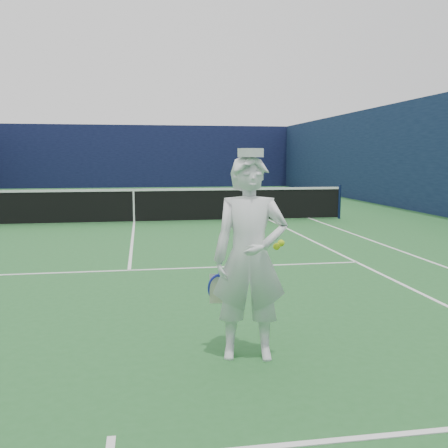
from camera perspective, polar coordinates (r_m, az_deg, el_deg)
The scene contains 5 objects.
ground at distance 15.01m, azimuth -10.23°, elevation 0.14°, with size 80.00×80.00×0.00m, color #24602B.
court_markings at distance 15.00m, azimuth -10.23°, elevation 0.16°, with size 11.03×23.83×0.01m.
windscreen_fence at distance 14.88m, azimuth -10.41°, elevation 7.80°, with size 20.12×36.12×4.00m.
tennis_net at distance 14.94m, azimuth -10.28°, elevation 2.25°, with size 12.88×0.09×1.07m.
tennis_player at distance 4.72m, azimuth 2.96°, elevation -3.87°, with size 0.78×0.61×2.00m.
Camera 1 is at (0.24, -14.88, 1.91)m, focal length 40.00 mm.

